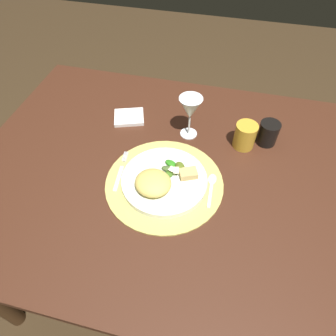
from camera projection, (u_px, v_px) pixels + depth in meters
name	position (u px, v px, depth m)	size (l,w,h in m)	color
ground_plane	(182.00, 262.00, 1.56)	(6.00, 6.00, 0.00)	#362716
dining_table	(188.00, 190.00, 1.07)	(1.49, 1.03, 0.73)	#3F2014
placemat	(164.00, 183.00, 0.97)	(0.38, 0.38, 0.01)	tan
dinner_plate	(164.00, 180.00, 0.96)	(0.27, 0.27, 0.02)	silver
pasta_serving	(153.00, 183.00, 0.91)	(0.11, 0.11, 0.04)	#D5BB5A
salad_greens	(174.00, 169.00, 0.97)	(0.08, 0.09, 0.03)	#4F611A
bread_piece	(188.00, 174.00, 0.95)	(0.06, 0.04, 0.02)	tan
fork	(120.00, 173.00, 0.99)	(0.03, 0.17, 0.00)	silver
spoon	(212.00, 184.00, 0.96)	(0.03, 0.13, 0.01)	silver
napkin	(129.00, 117.00, 1.17)	(0.11, 0.10, 0.01)	white
wine_glass	(190.00, 109.00, 1.03)	(0.08, 0.08, 0.16)	silver
amber_tumbler	(245.00, 136.00, 1.05)	(0.08, 0.08, 0.09)	gold
dark_tumbler	(268.00, 133.00, 1.06)	(0.07, 0.07, 0.09)	black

